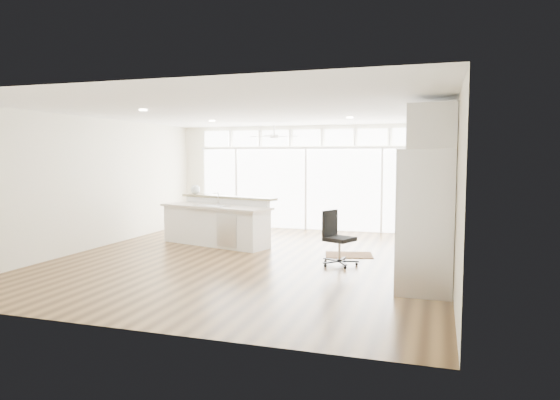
% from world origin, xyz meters
% --- Properties ---
extents(floor, '(7.00, 8.00, 0.02)m').
position_xyz_m(floor, '(0.00, 0.00, -0.01)').
color(floor, '#402913').
rests_on(floor, ground).
extents(ceiling, '(7.00, 8.00, 0.02)m').
position_xyz_m(ceiling, '(0.00, 0.00, 2.70)').
color(ceiling, white).
rests_on(ceiling, wall_back).
extents(wall_back, '(7.00, 0.04, 2.70)m').
position_xyz_m(wall_back, '(0.00, 4.00, 1.35)').
color(wall_back, '#EDE7CD').
rests_on(wall_back, floor).
extents(wall_front, '(7.00, 0.04, 2.70)m').
position_xyz_m(wall_front, '(0.00, -4.00, 1.35)').
color(wall_front, '#EDE7CD').
rests_on(wall_front, floor).
extents(wall_left, '(0.04, 8.00, 2.70)m').
position_xyz_m(wall_left, '(-3.50, 0.00, 1.35)').
color(wall_left, '#EDE7CD').
rests_on(wall_left, floor).
extents(wall_right, '(0.04, 8.00, 2.70)m').
position_xyz_m(wall_right, '(3.50, 0.00, 1.35)').
color(wall_right, '#EDE7CD').
rests_on(wall_right, floor).
extents(glass_wall, '(5.80, 0.06, 2.08)m').
position_xyz_m(glass_wall, '(0.00, 3.94, 1.05)').
color(glass_wall, white).
rests_on(glass_wall, wall_back).
extents(transom_row, '(5.90, 0.06, 0.40)m').
position_xyz_m(transom_row, '(0.00, 3.94, 2.38)').
color(transom_row, white).
rests_on(transom_row, wall_back).
extents(desk_window, '(0.04, 0.85, 0.85)m').
position_xyz_m(desk_window, '(3.46, 0.30, 1.55)').
color(desk_window, white).
rests_on(desk_window, wall_right).
extents(ceiling_fan, '(1.16, 1.16, 0.32)m').
position_xyz_m(ceiling_fan, '(-0.50, 2.80, 2.48)').
color(ceiling_fan, silver).
rests_on(ceiling_fan, ceiling).
extents(recessed_lights, '(3.40, 3.00, 0.02)m').
position_xyz_m(recessed_lights, '(0.00, 0.20, 2.68)').
color(recessed_lights, white).
rests_on(recessed_lights, ceiling).
extents(oven_cabinet, '(0.64, 1.20, 2.50)m').
position_xyz_m(oven_cabinet, '(3.17, 1.80, 1.25)').
color(oven_cabinet, white).
rests_on(oven_cabinet, floor).
extents(desk_nook, '(0.72, 1.30, 0.76)m').
position_xyz_m(desk_nook, '(3.13, 0.30, 0.38)').
color(desk_nook, white).
rests_on(desk_nook, floor).
extents(upper_cabinets, '(0.64, 1.30, 0.64)m').
position_xyz_m(upper_cabinets, '(3.17, 0.30, 2.35)').
color(upper_cabinets, white).
rests_on(upper_cabinets, wall_right).
extents(refrigerator, '(0.76, 0.90, 2.00)m').
position_xyz_m(refrigerator, '(3.11, -1.35, 1.00)').
color(refrigerator, silver).
rests_on(refrigerator, floor).
extents(fridge_cabinet, '(0.64, 0.90, 0.60)m').
position_xyz_m(fridge_cabinet, '(3.17, -1.35, 2.30)').
color(fridge_cabinet, white).
rests_on(fridge_cabinet, wall_right).
extents(framed_photos, '(0.06, 0.22, 0.80)m').
position_xyz_m(framed_photos, '(3.46, 0.92, 1.40)').
color(framed_photos, black).
rests_on(framed_photos, wall_right).
extents(kitchen_island, '(2.76, 1.66, 1.03)m').
position_xyz_m(kitchen_island, '(-1.28, 1.14, 0.52)').
color(kitchen_island, white).
rests_on(kitchen_island, floor).
extents(rug, '(1.02, 0.83, 0.01)m').
position_xyz_m(rug, '(1.66, 0.86, 0.01)').
color(rug, '#372011').
rests_on(rug, floor).
extents(office_chair, '(0.64, 0.62, 0.95)m').
position_xyz_m(office_chair, '(1.66, -0.08, 0.47)').
color(office_chair, black).
rests_on(office_chair, floor).
extents(fishbowl, '(0.25, 0.25, 0.21)m').
position_xyz_m(fishbowl, '(-2.08, 1.78, 1.14)').
color(fishbowl, silver).
rests_on(fishbowl, kitchen_island).
extents(monitor, '(0.13, 0.48, 0.39)m').
position_xyz_m(monitor, '(3.05, 0.30, 0.96)').
color(monitor, black).
rests_on(monitor, desk_nook).
extents(keyboard, '(0.18, 0.37, 0.02)m').
position_xyz_m(keyboard, '(2.88, 0.30, 0.77)').
color(keyboard, silver).
rests_on(keyboard, desk_nook).
extents(potted_plant, '(0.33, 0.36, 0.26)m').
position_xyz_m(potted_plant, '(3.17, 1.80, 2.63)').
color(potted_plant, '#2A5825').
rests_on(potted_plant, oven_cabinet).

